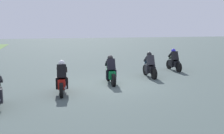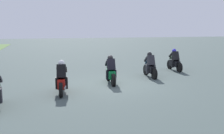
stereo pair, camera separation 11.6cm
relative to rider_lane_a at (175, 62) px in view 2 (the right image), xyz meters
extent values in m
plane|color=#404D4B|center=(-2.76, 5.38, -0.62)|extent=(120.00, 120.00, 0.00)
cylinder|color=black|center=(0.70, -0.03, -0.30)|extent=(0.65, 0.17, 0.64)
cylinder|color=black|center=(-0.70, 0.03, -0.30)|extent=(0.65, 0.17, 0.64)
cube|color=black|center=(0.00, 0.00, -0.12)|extent=(1.11, 0.36, 0.40)
ellipsoid|color=black|center=(0.10, 0.00, 0.18)|extent=(0.49, 0.32, 0.24)
cube|color=red|center=(-0.51, 0.02, -0.10)|extent=(0.07, 0.16, 0.08)
cylinder|color=#A5A5AD|center=(-0.35, -0.14, -0.25)|extent=(0.42, 0.12, 0.10)
cube|color=black|center=(-0.10, 0.01, 0.40)|extent=(0.50, 0.42, 0.66)
sphere|color=#2F2CCA|center=(0.12, 0.00, 0.74)|extent=(0.31, 0.31, 0.30)
cube|color=gray|center=(0.50, -0.02, 0.22)|extent=(0.17, 0.27, 0.23)
cube|color=black|center=(-0.11, 0.21, -0.12)|extent=(0.19, 0.15, 0.52)
cube|color=black|center=(-0.12, -0.19, -0.12)|extent=(0.19, 0.15, 0.52)
cube|color=black|center=(0.29, 0.17, 0.42)|extent=(0.39, 0.12, 0.31)
cube|color=black|center=(0.28, -0.19, 0.42)|extent=(0.39, 0.12, 0.31)
cylinder|color=black|center=(-0.98, 2.58, -0.30)|extent=(0.65, 0.18, 0.64)
cylinder|color=black|center=(-2.38, 2.66, -0.30)|extent=(0.65, 0.18, 0.64)
cube|color=black|center=(-1.68, 2.62, -0.12)|extent=(1.12, 0.38, 0.40)
ellipsoid|color=black|center=(-1.58, 2.62, 0.18)|extent=(0.50, 0.33, 0.24)
cube|color=red|center=(-2.19, 2.65, -0.10)|extent=(0.07, 0.16, 0.08)
cylinder|color=#A5A5AD|center=(-2.04, 2.48, -0.25)|extent=(0.43, 0.12, 0.10)
cube|color=#232329|center=(-1.78, 2.63, 0.40)|extent=(0.51, 0.43, 0.66)
sphere|color=black|center=(-1.56, 2.61, 0.74)|extent=(0.32, 0.32, 0.30)
cube|color=#446A8A|center=(-1.18, 2.59, 0.22)|extent=(0.17, 0.27, 0.23)
cube|color=#232329|center=(-1.79, 2.83, -0.12)|extent=(0.19, 0.15, 0.52)
cube|color=#232329|center=(-1.81, 2.43, -0.12)|extent=(0.19, 0.15, 0.52)
cube|color=#232329|center=(-1.39, 2.78, 0.42)|extent=(0.39, 0.12, 0.31)
cube|color=#232329|center=(-1.41, 2.43, 0.42)|extent=(0.39, 0.12, 0.31)
cylinder|color=black|center=(-1.99, 5.30, -0.30)|extent=(0.65, 0.19, 0.64)
cylinder|color=black|center=(-3.38, 5.41, -0.30)|extent=(0.65, 0.19, 0.64)
cube|color=#0F7036|center=(-2.69, 5.35, -0.12)|extent=(1.12, 0.41, 0.40)
ellipsoid|color=#0F7036|center=(-2.59, 5.35, 0.18)|extent=(0.50, 0.34, 0.24)
cube|color=red|center=(-3.19, 5.39, -0.10)|extent=(0.07, 0.16, 0.08)
cylinder|color=#A5A5AD|center=(-3.05, 5.22, -0.25)|extent=(0.43, 0.13, 0.10)
cube|color=black|center=(-2.78, 5.36, 0.40)|extent=(0.51, 0.44, 0.66)
sphere|color=black|center=(-2.57, 5.34, 0.74)|extent=(0.32, 0.32, 0.30)
cube|color=#558E71|center=(-2.19, 5.31, 0.22)|extent=(0.17, 0.27, 0.23)
cube|color=black|center=(-2.79, 5.56, -0.12)|extent=(0.19, 0.15, 0.52)
cube|color=black|center=(-2.82, 5.16, -0.12)|extent=(0.19, 0.15, 0.52)
cube|color=black|center=(-2.39, 5.51, 0.42)|extent=(0.39, 0.13, 0.31)
cube|color=black|center=(-2.42, 5.15, 0.42)|extent=(0.39, 0.13, 0.31)
cylinder|color=black|center=(-3.36, 7.94, -0.30)|extent=(0.65, 0.23, 0.64)
cylinder|color=black|center=(-4.75, 8.13, -0.30)|extent=(0.65, 0.23, 0.64)
cube|color=#AC1913|center=(-4.05, 8.03, -0.12)|extent=(1.13, 0.47, 0.40)
ellipsoid|color=#AC1913|center=(-3.95, 8.02, 0.18)|extent=(0.52, 0.36, 0.24)
cube|color=red|center=(-4.56, 8.10, -0.10)|extent=(0.08, 0.17, 0.08)
cylinder|color=#A5A5AD|center=(-4.42, 7.92, -0.25)|extent=(0.43, 0.16, 0.10)
cube|color=black|center=(-4.15, 8.05, 0.40)|extent=(0.53, 0.46, 0.66)
sphere|color=silver|center=(-3.93, 8.02, 0.74)|extent=(0.34, 0.34, 0.30)
cube|color=gray|center=(-3.56, 7.96, 0.22)|extent=(0.19, 0.28, 0.23)
cube|color=black|center=(-4.15, 8.25, -0.12)|extent=(0.20, 0.16, 0.52)
cube|color=black|center=(-4.20, 7.85, -0.12)|extent=(0.20, 0.16, 0.52)
cube|color=black|center=(-3.75, 8.17, 0.42)|extent=(0.40, 0.15, 0.31)
cube|color=black|center=(-3.80, 7.82, 0.42)|extent=(0.40, 0.15, 0.31)
cube|color=#27272E|center=(-5.72, 10.38, -0.12)|extent=(0.18, 0.14, 0.52)
cube|color=#27272E|center=(-5.32, 10.39, 0.42)|extent=(0.39, 0.11, 0.31)
camera|label=1|loc=(-15.19, 8.96, 2.32)|focal=39.82mm
camera|label=2|loc=(-15.22, 8.85, 2.32)|focal=39.82mm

